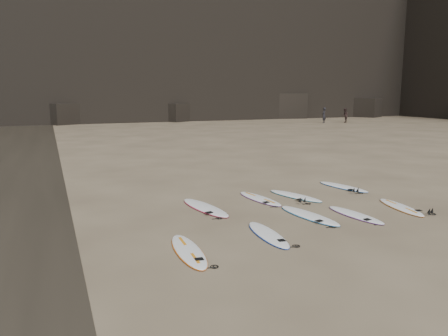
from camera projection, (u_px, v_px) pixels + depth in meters
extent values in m
plane|color=#897559|center=(318.00, 219.00, 13.36)|extent=(240.00, 240.00, 0.00)
cube|color=black|center=(175.00, 112.00, 57.21)|extent=(4.23, 4.46, 2.33)
cube|color=black|center=(284.00, 106.00, 64.27)|extent=(5.95, 5.19, 3.59)
cube|color=black|center=(364.00, 107.00, 67.29)|extent=(5.31, 5.56, 2.88)
cube|color=black|center=(61.00, 114.00, 52.05)|extent=(4.49, 4.76, 2.49)
ellipsoid|color=white|center=(188.00, 251.00, 10.58)|extent=(0.72, 2.52, 0.09)
ellipsoid|color=white|center=(268.00, 234.00, 11.81)|extent=(0.73, 2.40, 0.09)
ellipsoid|color=white|center=(309.00, 215.00, 13.60)|extent=(1.01, 2.67, 0.09)
ellipsoid|color=white|center=(355.00, 215.00, 13.69)|extent=(0.78, 2.36, 0.08)
ellipsoid|color=white|center=(401.00, 207.00, 14.59)|extent=(0.97, 2.41, 0.08)
ellipsoid|color=white|center=(205.00, 207.00, 14.52)|extent=(1.14, 2.83, 0.10)
ellipsoid|color=white|center=(260.00, 198.00, 15.75)|extent=(0.92, 2.51, 0.09)
ellipsoid|color=white|center=(295.00, 196.00, 16.17)|extent=(1.32, 2.52, 0.09)
ellipsoid|color=white|center=(343.00, 187.00, 17.71)|extent=(1.09, 2.52, 0.09)
imported|color=black|center=(324.00, 115.00, 54.11)|extent=(0.82, 0.80, 1.91)
imported|color=black|center=(345.00, 115.00, 54.87)|extent=(1.06, 1.10, 1.79)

